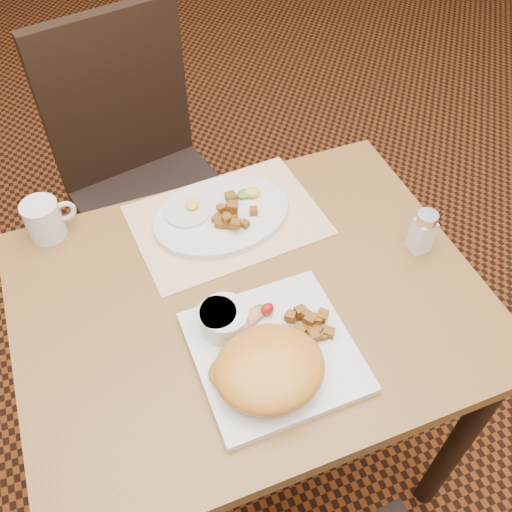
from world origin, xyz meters
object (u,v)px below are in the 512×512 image
object	(u,v)px
table	(250,328)
salt_shaker	(423,231)
chair_far	(143,170)
plate_square	(274,352)
coffee_mug	(45,219)
plate_oval	(222,215)

from	to	relation	value
table	salt_shaker	xyz separation A→B (m)	(0.37, -0.01, 0.16)
chair_far	plate_square	world-z (taller)	chair_far
plate_square	coffee_mug	world-z (taller)	coffee_mug
plate_square	plate_oval	world-z (taller)	plate_oval
table	chair_far	xyz separation A→B (m)	(-0.07, 0.69, -0.10)
salt_shaker	coffee_mug	xyz separation A→B (m)	(-0.71, 0.32, -0.01)
plate_oval	coffee_mug	xyz separation A→B (m)	(-0.36, 0.09, 0.03)
chair_far	plate_square	xyz separation A→B (m)	(0.07, -0.83, 0.22)
chair_far	coffee_mug	distance (m)	0.53
chair_far	coffee_mug	size ratio (longest dim) A/B	8.91
plate_square	plate_oval	size ratio (longest dim) A/B	0.92
chair_far	plate_oval	distance (m)	0.53
plate_square	salt_shaker	size ratio (longest dim) A/B	2.80
chair_far	salt_shaker	distance (m)	0.87
plate_oval	salt_shaker	size ratio (longest dim) A/B	3.05
table	plate_oval	size ratio (longest dim) A/B	2.96
table	coffee_mug	distance (m)	0.49
plate_square	salt_shaker	xyz separation A→B (m)	(0.38, 0.13, 0.04)
plate_square	plate_oval	xyz separation A→B (m)	(0.02, 0.36, 0.00)
salt_shaker	table	bearing A→B (deg)	178.48
table	salt_shaker	bearing A→B (deg)	-1.52
chair_far	plate_oval	size ratio (longest dim) A/B	3.19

